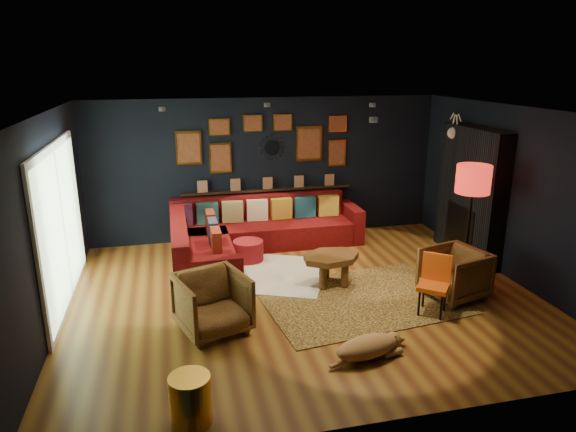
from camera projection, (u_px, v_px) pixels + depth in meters
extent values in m
plane|color=#926122|center=(304.00, 296.00, 7.32)|extent=(6.50, 6.50, 0.00)
plane|color=black|center=(267.00, 169.00, 9.51)|extent=(6.50, 0.00, 6.50)
plane|color=black|center=(388.00, 294.00, 4.38)|extent=(6.50, 0.00, 6.50)
plane|color=black|center=(47.00, 225.00, 6.24)|extent=(0.00, 5.50, 5.50)
plane|color=black|center=(515.00, 195.00, 7.66)|extent=(0.00, 5.50, 5.50)
plane|color=silver|center=(306.00, 111.00, 6.57)|extent=(6.50, 6.50, 0.00)
cube|color=maroon|center=(262.00, 234.00, 9.32)|extent=(3.20, 0.95, 0.42)
cube|color=maroon|center=(258.00, 206.00, 9.53)|extent=(3.20, 0.24, 0.46)
cube|color=maroon|center=(350.00, 222.00, 9.66)|extent=(0.22, 0.95, 0.64)
cube|color=maroon|center=(204.00, 261.00, 8.05)|extent=(0.95, 2.20, 0.42)
cube|color=maroon|center=(179.00, 237.00, 7.85)|extent=(0.24, 2.20, 0.46)
cube|color=maroon|center=(209.00, 280.00, 7.08)|extent=(0.95, 0.22, 0.64)
cube|color=#56254D|center=(182.00, 215.00, 9.03)|extent=(0.38, 0.14, 0.38)
cube|color=#265658|center=(207.00, 213.00, 9.13)|extent=(0.38, 0.14, 0.38)
cube|color=tan|center=(233.00, 212.00, 9.23)|extent=(0.38, 0.14, 0.38)
cube|color=beige|center=(257.00, 210.00, 9.33)|extent=(0.38, 0.14, 0.38)
cube|color=gold|center=(281.00, 209.00, 9.43)|extent=(0.38, 0.14, 0.38)
cube|color=#1B536D|center=(305.00, 207.00, 9.52)|extent=(0.38, 0.14, 0.38)
cube|color=gold|center=(328.00, 206.00, 9.62)|extent=(0.38, 0.14, 0.38)
cube|color=maroon|center=(210.00, 222.00, 8.62)|extent=(0.14, 0.38, 0.38)
cube|color=#2D2D4B|center=(213.00, 231.00, 8.15)|extent=(0.14, 0.38, 0.38)
cube|color=maroon|center=(216.00, 242.00, 7.69)|extent=(0.14, 0.38, 0.38)
cube|color=black|center=(268.00, 190.00, 9.56)|extent=(3.20, 0.12, 0.04)
cube|color=gold|center=(189.00, 148.00, 9.05)|extent=(0.45, 0.03, 0.60)
cube|color=#9B4F2F|center=(189.00, 148.00, 9.03)|extent=(0.38, 0.01, 0.51)
cube|color=gold|center=(220.00, 158.00, 9.23)|extent=(0.40, 0.03, 0.55)
cube|color=#9B4F2F|center=(221.00, 158.00, 9.21)|extent=(0.34, 0.01, 0.47)
cube|color=gold|center=(219.00, 127.00, 9.07)|extent=(0.38, 0.03, 0.30)
cube|color=#9B4F2F|center=(219.00, 127.00, 9.05)|extent=(0.32, 0.01, 0.25)
cube|color=gold|center=(309.00, 144.00, 9.53)|extent=(0.50, 0.03, 0.65)
cube|color=#9B4F2F|center=(309.00, 144.00, 9.51)|extent=(0.42, 0.01, 0.55)
cube|color=gold|center=(337.00, 153.00, 9.71)|extent=(0.35, 0.03, 0.50)
cube|color=#9B4F2F|center=(337.00, 153.00, 9.69)|extent=(0.30, 0.01, 0.42)
cube|color=gold|center=(338.00, 124.00, 9.55)|extent=(0.35, 0.03, 0.30)
cube|color=#9B4F2F|center=(338.00, 124.00, 9.53)|extent=(0.30, 0.01, 0.25)
cube|color=gold|center=(253.00, 123.00, 9.18)|extent=(0.35, 0.03, 0.30)
cube|color=#9B4F2F|center=(253.00, 123.00, 9.17)|extent=(0.30, 0.01, 0.25)
cube|color=gold|center=(283.00, 123.00, 9.30)|extent=(0.35, 0.03, 0.30)
cube|color=#9B4F2F|center=(283.00, 123.00, 9.29)|extent=(0.30, 0.01, 0.25)
cylinder|color=silver|center=(272.00, 148.00, 9.39)|extent=(0.28, 0.03, 0.28)
cone|color=gold|center=(284.00, 147.00, 9.44)|extent=(0.03, 0.16, 0.03)
cone|color=gold|center=(283.00, 143.00, 9.41)|extent=(0.04, 0.16, 0.04)
cone|color=gold|center=(280.00, 139.00, 9.38)|extent=(0.04, 0.16, 0.04)
cone|color=gold|center=(276.00, 136.00, 9.35)|extent=(0.04, 0.16, 0.04)
cone|color=gold|center=(272.00, 136.00, 9.33)|extent=(0.03, 0.16, 0.03)
cone|color=gold|center=(267.00, 137.00, 9.31)|extent=(0.04, 0.16, 0.04)
cone|color=gold|center=(264.00, 139.00, 9.31)|extent=(0.04, 0.16, 0.04)
cone|color=gold|center=(261.00, 143.00, 9.32)|extent=(0.04, 0.16, 0.04)
cone|color=gold|center=(260.00, 148.00, 9.34)|extent=(0.03, 0.16, 0.03)
cone|color=gold|center=(261.00, 153.00, 9.37)|extent=(0.04, 0.16, 0.04)
cone|color=gold|center=(264.00, 156.00, 9.40)|extent=(0.04, 0.16, 0.04)
cone|color=gold|center=(268.00, 159.00, 9.43)|extent=(0.04, 0.16, 0.04)
cone|color=gold|center=(272.00, 159.00, 9.45)|extent=(0.03, 0.16, 0.03)
cone|color=gold|center=(277.00, 158.00, 9.47)|extent=(0.04, 0.16, 0.04)
cone|color=gold|center=(280.00, 156.00, 9.47)|extent=(0.04, 0.16, 0.04)
cone|color=gold|center=(283.00, 152.00, 9.46)|extent=(0.04, 0.16, 0.04)
cube|color=black|center=(471.00, 194.00, 8.52)|extent=(0.30, 1.60, 2.20)
cube|color=black|center=(464.00, 231.00, 8.70)|extent=(0.20, 0.80, 0.90)
cone|color=white|center=(465.00, 133.00, 8.73)|extent=(0.35, 0.28, 0.28)
sphere|color=white|center=(453.00, 133.00, 8.69)|extent=(0.20, 0.20, 0.20)
cylinder|color=white|center=(457.00, 123.00, 8.59)|extent=(0.02, 0.10, 0.28)
cylinder|color=white|center=(453.00, 122.00, 8.70)|extent=(0.02, 0.10, 0.28)
cube|color=white|center=(61.00, 226.00, 6.86)|extent=(0.04, 2.80, 2.20)
cube|color=#AFCE9D|center=(63.00, 226.00, 6.87)|extent=(0.01, 2.60, 2.00)
cube|color=white|center=(63.00, 226.00, 6.87)|extent=(0.02, 0.06, 2.00)
cylinder|color=black|center=(162.00, 109.00, 7.31)|extent=(0.10, 0.10, 0.06)
cylinder|color=black|center=(267.00, 105.00, 8.03)|extent=(0.10, 0.10, 0.06)
cylinder|color=black|center=(372.00, 105.00, 8.01)|extent=(0.10, 0.10, 0.06)
cylinder|color=black|center=(373.00, 120.00, 5.97)|extent=(0.10, 0.10, 0.06)
cube|color=white|center=(255.00, 272.00, 8.10)|extent=(2.63, 2.32, 0.03)
cube|color=#BB9345|center=(360.00, 299.00, 7.20)|extent=(2.86, 2.21, 0.02)
cylinder|color=#553312|center=(323.00, 277.00, 7.45)|extent=(0.11, 0.11, 0.36)
cylinder|color=#553312|center=(345.00, 275.00, 7.53)|extent=(0.11, 0.11, 0.36)
cylinder|color=#553312|center=(326.00, 266.00, 7.86)|extent=(0.11, 0.11, 0.36)
cylinder|color=maroon|center=(248.00, 250.00, 8.54)|extent=(0.51, 0.51, 0.33)
imported|color=#BD7938|center=(212.00, 301.00, 6.27)|extent=(0.99, 0.96, 0.82)
imported|color=#BD7938|center=(454.00, 271.00, 7.19)|extent=(0.87, 0.91, 0.78)
cylinder|color=gold|center=(190.00, 400.00, 4.69)|extent=(0.39, 0.39, 0.48)
cylinder|color=black|center=(419.00, 303.00, 6.68)|extent=(0.03, 0.03, 0.40)
cylinder|color=black|center=(441.00, 307.00, 6.56)|extent=(0.03, 0.03, 0.40)
cylinder|color=black|center=(423.00, 294.00, 6.92)|extent=(0.03, 0.03, 0.40)
cylinder|color=black|center=(445.00, 298.00, 6.81)|extent=(0.03, 0.03, 0.40)
cube|color=#D75013|center=(433.00, 287.00, 6.69)|extent=(0.53, 0.53, 0.06)
cube|color=#D75013|center=(437.00, 267.00, 6.76)|extent=(0.32, 0.27, 0.38)
cylinder|color=black|center=(463.00, 280.00, 7.81)|extent=(0.30, 0.30, 0.04)
cylinder|color=black|center=(468.00, 234.00, 7.60)|extent=(0.04, 0.04, 1.45)
cylinder|color=red|center=(473.00, 179.00, 7.36)|extent=(0.49, 0.49, 0.41)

